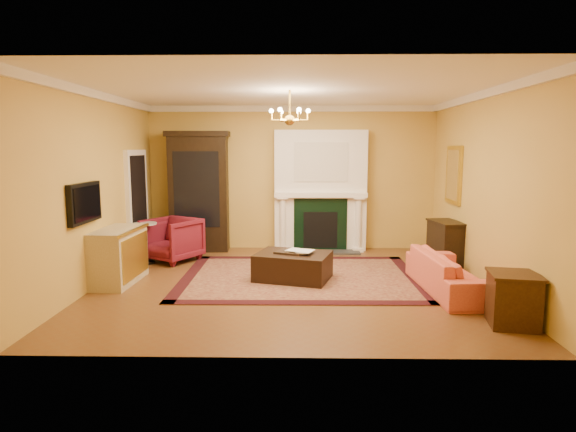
{
  "coord_description": "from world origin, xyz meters",
  "views": [
    {
      "loc": [
        0.11,
        -7.43,
        2.13
      ],
      "look_at": [
        -0.03,
        0.3,
        1.04
      ],
      "focal_mm": 30.0,
      "sensor_mm": 36.0,
      "label": 1
    }
  ],
  "objects_px": {
    "end_table": "(513,301)",
    "china_cabinet": "(199,194)",
    "pedestal_table": "(146,240)",
    "console_table": "(446,245)",
    "leather_ottoman": "(293,266)",
    "commode": "(118,256)",
    "coral_sofa": "(451,266)",
    "wingback_armchair": "(172,237)"
  },
  "relations": [
    {
      "from": "wingback_armchair",
      "to": "commode",
      "type": "distance_m",
      "value": 1.58
    },
    {
      "from": "pedestal_table",
      "to": "commode",
      "type": "height_order",
      "value": "commode"
    },
    {
      "from": "commode",
      "to": "leather_ottoman",
      "type": "relative_size",
      "value": 1.02
    },
    {
      "from": "leather_ottoman",
      "to": "commode",
      "type": "bearing_deg",
      "value": -159.51
    },
    {
      "from": "wingback_armchair",
      "to": "console_table",
      "type": "relative_size",
      "value": 1.11
    },
    {
      "from": "pedestal_table",
      "to": "coral_sofa",
      "type": "distance_m",
      "value": 5.38
    },
    {
      "from": "console_table",
      "to": "leather_ottoman",
      "type": "bearing_deg",
      "value": -171.66
    },
    {
      "from": "coral_sofa",
      "to": "end_table",
      "type": "height_order",
      "value": "coral_sofa"
    },
    {
      "from": "pedestal_table",
      "to": "leather_ottoman",
      "type": "xyz_separation_m",
      "value": [
        2.75,
        -1.1,
        -0.21
      ]
    },
    {
      "from": "china_cabinet",
      "to": "wingback_armchair",
      "type": "xyz_separation_m",
      "value": [
        -0.34,
        -1.0,
        -0.73
      ]
    },
    {
      "from": "leather_ottoman",
      "to": "console_table",
      "type": "bearing_deg",
      "value": 33.45
    },
    {
      "from": "end_table",
      "to": "console_table",
      "type": "distance_m",
      "value": 2.85
    },
    {
      "from": "china_cabinet",
      "to": "coral_sofa",
      "type": "height_order",
      "value": "china_cabinet"
    },
    {
      "from": "pedestal_table",
      "to": "commode",
      "type": "bearing_deg",
      "value": -91.31
    },
    {
      "from": "wingback_armchair",
      "to": "end_table",
      "type": "bearing_deg",
      "value": -2.08
    },
    {
      "from": "pedestal_table",
      "to": "console_table",
      "type": "distance_m",
      "value": 5.49
    },
    {
      "from": "leather_ottoman",
      "to": "wingback_armchair",
      "type": "bearing_deg",
      "value": 166.93
    },
    {
      "from": "end_table",
      "to": "commode",
      "type": "bearing_deg",
      "value": 161.9
    },
    {
      "from": "commode",
      "to": "end_table",
      "type": "relative_size",
      "value": 1.89
    },
    {
      "from": "console_table",
      "to": "leather_ottoman",
      "type": "height_order",
      "value": "console_table"
    },
    {
      "from": "china_cabinet",
      "to": "leather_ottoman",
      "type": "distance_m",
      "value": 3.17
    },
    {
      "from": "commode",
      "to": "coral_sofa",
      "type": "distance_m",
      "value": 5.15
    },
    {
      "from": "pedestal_table",
      "to": "coral_sofa",
      "type": "bearing_deg",
      "value": -18.47
    },
    {
      "from": "wingback_armchair",
      "to": "pedestal_table",
      "type": "relative_size",
      "value": 1.18
    },
    {
      "from": "wingback_armchair",
      "to": "pedestal_table",
      "type": "height_order",
      "value": "wingback_armchair"
    },
    {
      "from": "end_table",
      "to": "china_cabinet",
      "type": "bearing_deg",
      "value": 137.28
    },
    {
      "from": "wingback_armchair",
      "to": "end_table",
      "type": "distance_m",
      "value": 5.97
    },
    {
      "from": "china_cabinet",
      "to": "console_table",
      "type": "relative_size",
      "value": 2.9
    },
    {
      "from": "end_table",
      "to": "leather_ottoman",
      "type": "distance_m",
      "value": 3.33
    },
    {
      "from": "commode",
      "to": "leather_ottoman",
      "type": "bearing_deg",
      "value": 6.85
    },
    {
      "from": "console_table",
      "to": "coral_sofa",
      "type": "bearing_deg",
      "value": -113.39
    },
    {
      "from": "wingback_armchair",
      "to": "coral_sofa",
      "type": "bearing_deg",
      "value": 9.19
    },
    {
      "from": "china_cabinet",
      "to": "coral_sofa",
      "type": "distance_m",
      "value": 5.26
    },
    {
      "from": "wingback_armchair",
      "to": "console_table",
      "type": "distance_m",
      "value": 5.06
    },
    {
      "from": "leather_ottoman",
      "to": "china_cabinet",
      "type": "bearing_deg",
      "value": 146.81
    },
    {
      "from": "commode",
      "to": "end_table",
      "type": "height_order",
      "value": "commode"
    },
    {
      "from": "end_table",
      "to": "leather_ottoman",
      "type": "xyz_separation_m",
      "value": [
        -2.67,
        2.0,
        -0.08
      ]
    },
    {
      "from": "china_cabinet",
      "to": "commode",
      "type": "bearing_deg",
      "value": -111.0
    },
    {
      "from": "china_cabinet",
      "to": "pedestal_table",
      "type": "bearing_deg",
      "value": -126.3
    },
    {
      "from": "wingback_armchair",
      "to": "console_table",
      "type": "xyz_separation_m",
      "value": [
        5.04,
        -0.43,
        -0.05
      ]
    },
    {
      "from": "wingback_armchair",
      "to": "coral_sofa",
      "type": "distance_m",
      "value": 5.04
    },
    {
      "from": "leather_ottoman",
      "to": "pedestal_table",
      "type": "bearing_deg",
      "value": 174.35
    }
  ]
}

